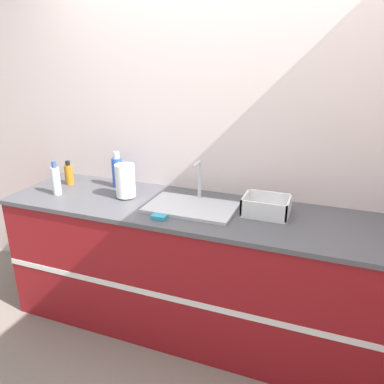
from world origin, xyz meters
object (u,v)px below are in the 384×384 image
sink (192,206)px  paper_towel_roll (125,181)px  dish_rack (266,208)px  bottle_amber (69,174)px  bottle_clear (56,180)px  bottle_blue (117,171)px

sink → paper_towel_roll: (-0.49, 0.02, 0.10)m
dish_rack → sink: bearing=-170.7°
dish_rack → bottle_amber: (-1.51, 0.05, 0.04)m
paper_towel_roll → bottle_clear: (-0.49, -0.11, -0.01)m
dish_rack → bottle_amber: 1.51m
bottle_amber → bottle_clear: bottle_clear is taller
paper_towel_roll → bottle_blue: bearing=133.6°
dish_rack → bottle_clear: (-1.45, -0.17, 0.06)m
bottle_clear → dish_rack: bearing=6.7°
sink → bottle_blue: 0.70m
dish_rack → bottle_blue: bearing=173.6°
dish_rack → bottle_amber: bottle_amber is taller
sink → bottle_amber: bearing=173.2°
sink → bottle_amber: (-1.05, 0.13, 0.06)m
sink → bottle_clear: sink is taller
bottle_clear → sink: bearing=5.4°
paper_towel_roll → bottle_amber: paper_towel_roll is taller
bottle_amber → paper_towel_roll: bearing=-10.6°
bottle_blue → bottle_amber: bottle_blue is taller
paper_towel_roll → bottle_clear: size_ratio=0.99×
sink → bottle_clear: bearing=-174.6°
dish_rack → bottle_blue: 1.14m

